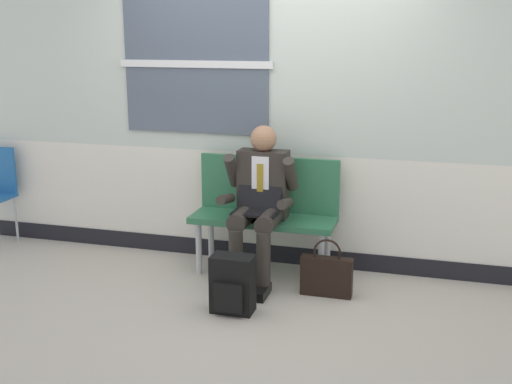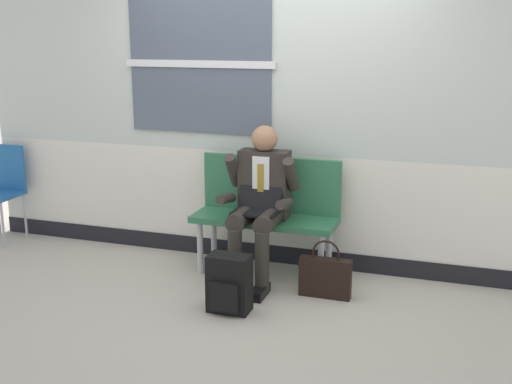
{
  "view_description": "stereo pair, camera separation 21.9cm",
  "coord_description": "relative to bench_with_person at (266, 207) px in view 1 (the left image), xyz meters",
  "views": [
    {
      "loc": [
        1.31,
        -4.44,
        1.97
      ],
      "look_at": [
        0.01,
        0.16,
        0.75
      ],
      "focal_mm": 44.56,
      "sensor_mm": 36.0,
      "label": 1
    },
    {
      "loc": [
        1.52,
        -4.37,
        1.97
      ],
      "look_at": [
        0.01,
        0.16,
        0.75
      ],
      "focal_mm": 44.56,
      "sensor_mm": 36.0,
      "label": 2
    }
  ],
  "objects": [
    {
      "name": "backpack",
      "position": [
        -0.02,
        -0.86,
        -0.35
      ],
      "size": [
        0.3,
        0.22,
        0.42
      ],
      "color": "black",
      "rests_on": "ground"
    },
    {
      "name": "person_seated",
      "position": [
        -0.0,
        -0.2,
        0.11
      ],
      "size": [
        0.57,
        0.7,
        1.24
      ],
      "color": "#2D2823",
      "rests_on": "ground"
    },
    {
      "name": "handbag",
      "position": [
        0.58,
        -0.38,
        -0.39
      ],
      "size": [
        0.39,
        0.09,
        0.45
      ],
      "color": "black",
      "rests_on": "ground"
    },
    {
      "name": "ground_plane",
      "position": [
        -0.01,
        -0.44,
        -0.56
      ],
      "size": [
        18.0,
        18.0,
        0.0
      ],
      "primitive_type": "plane",
      "color": "#B2A899"
    },
    {
      "name": "bench_with_person",
      "position": [
        0.0,
        0.0,
        0.0
      ],
      "size": [
        1.18,
        0.42,
        0.96
      ],
      "color": "#2D6B47",
      "rests_on": "ground"
    },
    {
      "name": "station_wall",
      "position": [
        -0.02,
        0.27,
        0.96
      ],
      "size": [
        5.55,
        0.16,
        3.06
      ],
      "color": "beige",
      "rests_on": "ground"
    }
  ]
}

